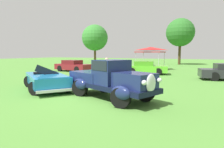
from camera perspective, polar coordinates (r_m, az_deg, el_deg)
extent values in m
plane|color=#4C8433|center=(8.90, -4.25, -6.83)|extent=(120.00, 120.00, 0.00)
cube|color=black|center=(8.63, -0.65, -3.43)|extent=(4.74, 2.92, 0.20)
cube|color=navy|center=(7.63, 6.06, -1.85)|extent=(1.94, 1.60, 0.60)
ellipsoid|color=silver|center=(7.09, 11.23, -2.70)|extent=(0.33, 0.54, 0.68)
cube|color=navy|center=(8.46, -0.10, 0.61)|extent=(1.49, 1.66, 1.04)
cube|color=black|center=(8.44, -0.10, 2.64)|extent=(1.41, 1.66, 0.40)
cube|color=navy|center=(9.58, -5.69, -0.69)|extent=(2.33, 2.00, 0.48)
ellipsoid|color=navy|center=(8.19, 9.81, -4.05)|extent=(0.99, 0.66, 0.52)
ellipsoid|color=navy|center=(7.13, 2.57, -5.49)|extent=(0.99, 0.66, 0.52)
ellipsoid|color=navy|center=(10.06, -2.36, -2.07)|extent=(0.99, 0.66, 0.52)
ellipsoid|color=navy|center=(9.22, -9.30, -2.90)|extent=(0.99, 0.66, 0.52)
sphere|color=silver|center=(7.41, 13.59, -1.76)|extent=(0.18, 0.18, 0.18)
sphere|color=silver|center=(6.70, 9.32, -2.48)|extent=(0.18, 0.18, 0.18)
cylinder|color=black|center=(8.22, 9.79, -5.28)|extent=(0.76, 0.24, 0.76)
cylinder|color=black|center=(7.17, 2.56, -6.90)|extent=(0.76, 0.24, 0.76)
cylinder|color=black|center=(10.08, -2.36, -3.08)|extent=(0.76, 0.24, 0.76)
cylinder|color=black|center=(9.25, -9.28, -4.00)|extent=(0.76, 0.24, 0.76)
cube|color=#1E7AB7|center=(11.28, -18.51, -1.44)|extent=(4.28, 3.66, 0.52)
cube|color=#1E7AB7|center=(10.11, -17.39, -1.10)|extent=(2.15, 2.10, 0.20)
cube|color=black|center=(10.98, -18.35, 0.58)|extent=(0.74, 1.07, 0.82)
cube|color=black|center=(11.63, -18.88, -0.04)|extent=(0.90, 1.16, 0.28)
cube|color=silver|center=(9.30, -16.19, -4.73)|extent=(1.00, 1.43, 0.12)
cylinder|color=black|center=(10.25, -12.94, -3.37)|extent=(0.66, 0.20, 0.66)
cylinder|color=black|center=(9.95, -21.57, -3.92)|extent=(0.66, 0.20, 0.66)
cylinder|color=black|center=(12.66, -16.00, -1.65)|extent=(0.66, 0.20, 0.66)
cylinder|color=black|center=(12.42, -22.99, -2.05)|extent=(0.66, 0.20, 0.66)
cube|color=maroon|center=(21.66, -11.15, 2.07)|extent=(4.27, 2.04, 0.60)
cube|color=maroon|center=(21.75, -11.49, 3.40)|extent=(1.94, 1.60, 0.44)
cylinder|color=black|center=(20.27, -10.11, 1.31)|extent=(0.64, 0.22, 0.64)
cylinder|color=black|center=(22.03, -14.87, 1.58)|extent=(0.64, 0.22, 0.64)
cube|color=#60C62D|center=(18.82, 9.75, 1.50)|extent=(4.25, 2.62, 0.60)
cube|color=#4D9F24|center=(18.80, 9.30, 3.03)|extent=(2.05, 1.83, 0.44)
cylinder|color=black|center=(18.03, 13.35, 0.65)|extent=(0.64, 0.22, 0.64)
cylinder|color=black|center=(18.18, 5.86, 0.83)|extent=(0.64, 0.22, 0.64)
cylinder|color=black|center=(15.74, 27.69, -0.67)|extent=(0.64, 0.22, 0.64)
cylinder|color=#7F7056|center=(12.56, -1.14, -1.01)|extent=(0.16, 0.16, 0.86)
cylinder|color=#7F7056|center=(12.63, -1.98, -0.98)|extent=(0.16, 0.16, 0.86)
cube|color=#D1333D|center=(12.53, -1.57, 2.32)|extent=(0.43, 0.29, 0.60)
sphere|color=tan|center=(12.51, -1.58, 4.24)|extent=(0.22, 0.22, 0.22)
cylinder|color=#B7B7BC|center=(25.21, 14.93, 3.74)|extent=(0.05, 0.05, 2.05)
cylinder|color=#B7B7BC|center=(22.56, 13.40, 3.52)|extent=(0.05, 0.05, 2.05)
cylinder|color=#B7B7BC|center=(25.94, 9.05, 3.93)|extent=(0.05, 0.05, 2.05)
cylinder|color=#B7B7BC|center=(23.38, 6.90, 3.73)|extent=(0.05, 0.05, 2.05)
cube|color=red|center=(24.22, 11.12, 6.28)|extent=(3.03, 3.03, 0.10)
pyramid|color=red|center=(24.22, 11.14, 7.27)|extent=(2.97, 2.97, 0.38)
cylinder|color=brown|center=(40.58, -4.96, 5.87)|extent=(0.44, 0.44, 3.62)
sphere|color=#337A2D|center=(40.69, -5.00, 10.46)|extent=(5.26, 5.26, 5.26)
cylinder|color=#47331E|center=(35.70, 19.02, 5.94)|extent=(0.44, 0.44, 4.14)
sphere|color=#286623|center=(35.87, 19.21, 11.33)|extent=(4.73, 4.73, 4.73)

